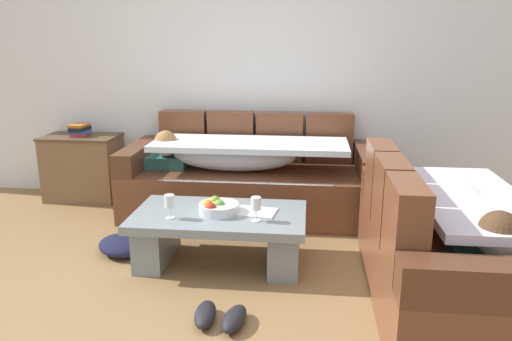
{
  "coord_description": "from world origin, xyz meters",
  "views": [
    {
      "loc": [
        0.64,
        -2.62,
        1.55
      ],
      "look_at": [
        0.24,
        1.07,
        0.55
      ],
      "focal_mm": 34.32,
      "sensor_mm": 36.0,
      "label": 1
    }
  ],
  "objects_px": {
    "fruit_bowl": "(217,207)",
    "crumpled_garment": "(122,245)",
    "wine_glass_near_right": "(256,204)",
    "book_stack_on_cabinet": "(80,130)",
    "pair_of_shoes": "(220,317)",
    "coffee_table": "(220,232)",
    "wine_glass_near_left": "(170,202)",
    "couch_along_wall": "(248,178)",
    "side_cabinet": "(83,167)",
    "open_magazine": "(256,212)",
    "couch_near_window": "(449,251)"
  },
  "relations": [
    {
      "from": "coffee_table",
      "to": "fruit_bowl",
      "type": "height_order",
      "value": "fruit_bowl"
    },
    {
      "from": "side_cabinet",
      "to": "crumpled_garment",
      "type": "xyz_separation_m",
      "value": [
        0.84,
        -1.21,
        -0.26
      ]
    },
    {
      "from": "couch_along_wall",
      "to": "open_magazine",
      "type": "height_order",
      "value": "couch_along_wall"
    },
    {
      "from": "fruit_bowl",
      "to": "open_magazine",
      "type": "xyz_separation_m",
      "value": [
        0.26,
        0.04,
        -0.04
      ]
    },
    {
      "from": "pair_of_shoes",
      "to": "couch_near_window",
      "type": "bearing_deg",
      "value": 16.59
    },
    {
      "from": "fruit_bowl",
      "to": "wine_glass_near_left",
      "type": "distance_m",
      "value": 0.34
    },
    {
      "from": "couch_along_wall",
      "to": "crumpled_garment",
      "type": "relative_size",
      "value": 5.6
    },
    {
      "from": "coffee_table",
      "to": "crumpled_garment",
      "type": "height_order",
      "value": "coffee_table"
    },
    {
      "from": "couch_near_window",
      "to": "pair_of_shoes",
      "type": "bearing_deg",
      "value": 106.59
    },
    {
      "from": "couch_near_window",
      "to": "book_stack_on_cabinet",
      "type": "distance_m",
      "value": 3.51
    },
    {
      "from": "wine_glass_near_left",
      "to": "side_cabinet",
      "type": "height_order",
      "value": "side_cabinet"
    },
    {
      "from": "open_magazine",
      "to": "wine_glass_near_right",
      "type": "bearing_deg",
      "value": -74.08
    },
    {
      "from": "coffee_table",
      "to": "wine_glass_near_right",
      "type": "relative_size",
      "value": 7.23
    },
    {
      "from": "wine_glass_near_left",
      "to": "open_magazine",
      "type": "bearing_deg",
      "value": 17.25
    },
    {
      "from": "fruit_bowl",
      "to": "crumpled_garment",
      "type": "distance_m",
      "value": 0.84
    },
    {
      "from": "book_stack_on_cabinet",
      "to": "couch_along_wall",
      "type": "bearing_deg",
      "value": -7.8
    },
    {
      "from": "coffee_table",
      "to": "wine_glass_near_left",
      "type": "distance_m",
      "value": 0.43
    },
    {
      "from": "couch_near_window",
      "to": "side_cabinet",
      "type": "distance_m",
      "value": 3.49
    },
    {
      "from": "coffee_table",
      "to": "crumpled_garment",
      "type": "bearing_deg",
      "value": 173.51
    },
    {
      "from": "side_cabinet",
      "to": "book_stack_on_cabinet",
      "type": "distance_m",
      "value": 0.38
    },
    {
      "from": "fruit_bowl",
      "to": "side_cabinet",
      "type": "xyz_separation_m",
      "value": [
        -1.6,
        1.31,
        -0.1
      ]
    },
    {
      "from": "couch_along_wall",
      "to": "book_stack_on_cabinet",
      "type": "bearing_deg",
      "value": 172.2
    },
    {
      "from": "book_stack_on_cabinet",
      "to": "pair_of_shoes",
      "type": "relative_size",
      "value": 0.69
    },
    {
      "from": "wine_glass_near_left",
      "to": "book_stack_on_cabinet",
      "type": "relative_size",
      "value": 0.76
    },
    {
      "from": "open_magazine",
      "to": "crumpled_garment",
      "type": "bearing_deg",
      "value": -174.64
    },
    {
      "from": "coffee_table",
      "to": "wine_glass_near_right",
      "type": "xyz_separation_m",
      "value": [
        0.27,
        -0.13,
        0.26
      ]
    },
    {
      "from": "pair_of_shoes",
      "to": "open_magazine",
      "type": "bearing_deg",
      "value": 81.85
    },
    {
      "from": "open_magazine",
      "to": "couch_near_window",
      "type": "bearing_deg",
      "value": -10.19
    },
    {
      "from": "couch_near_window",
      "to": "coffee_table",
      "type": "distance_m",
      "value": 1.5
    },
    {
      "from": "wine_glass_near_right",
      "to": "couch_along_wall",
      "type": "bearing_deg",
      "value": 99.81
    },
    {
      "from": "wine_glass_near_right",
      "to": "book_stack_on_cabinet",
      "type": "height_order",
      "value": "book_stack_on_cabinet"
    },
    {
      "from": "open_magazine",
      "to": "crumpled_garment",
      "type": "relative_size",
      "value": 0.7
    },
    {
      "from": "coffee_table",
      "to": "pair_of_shoes",
      "type": "bearing_deg",
      "value": -79.92
    },
    {
      "from": "couch_near_window",
      "to": "book_stack_on_cabinet",
      "type": "height_order",
      "value": "couch_near_window"
    },
    {
      "from": "coffee_table",
      "to": "open_magazine",
      "type": "distance_m",
      "value": 0.29
    },
    {
      "from": "couch_near_window",
      "to": "side_cabinet",
      "type": "relative_size",
      "value": 2.39
    },
    {
      "from": "couch_along_wall",
      "to": "side_cabinet",
      "type": "distance_m",
      "value": 1.69
    },
    {
      "from": "open_magazine",
      "to": "side_cabinet",
      "type": "height_order",
      "value": "side_cabinet"
    },
    {
      "from": "side_cabinet",
      "to": "book_stack_on_cabinet",
      "type": "xyz_separation_m",
      "value": [
        -0.0,
        0.0,
        0.38
      ]
    },
    {
      "from": "side_cabinet",
      "to": "book_stack_on_cabinet",
      "type": "bearing_deg",
      "value": 128.19
    },
    {
      "from": "wine_glass_near_right",
      "to": "pair_of_shoes",
      "type": "bearing_deg",
      "value": -101.95
    },
    {
      "from": "fruit_bowl",
      "to": "book_stack_on_cabinet",
      "type": "height_order",
      "value": "book_stack_on_cabinet"
    },
    {
      "from": "couch_along_wall",
      "to": "fruit_bowl",
      "type": "height_order",
      "value": "couch_along_wall"
    },
    {
      "from": "wine_glass_near_right",
      "to": "fruit_bowl",
      "type": "bearing_deg",
      "value": 156.99
    },
    {
      "from": "open_magazine",
      "to": "crumpled_garment",
      "type": "height_order",
      "value": "open_magazine"
    },
    {
      "from": "coffee_table",
      "to": "fruit_bowl",
      "type": "distance_m",
      "value": 0.18
    },
    {
      "from": "fruit_bowl",
      "to": "crumpled_garment",
      "type": "xyz_separation_m",
      "value": [
        -0.75,
        0.1,
        -0.36
      ]
    },
    {
      "from": "open_magazine",
      "to": "fruit_bowl",
      "type": "bearing_deg",
      "value": -162.77
    },
    {
      "from": "crumpled_garment",
      "to": "wine_glass_near_right",
      "type": "bearing_deg",
      "value": -11.8
    },
    {
      "from": "book_stack_on_cabinet",
      "to": "wine_glass_near_left",
      "type": "bearing_deg",
      "value": -48.04
    }
  ]
}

